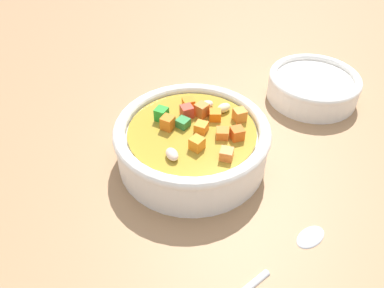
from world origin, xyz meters
TOP-DOWN VIEW (x-y plane):
  - ground_plane at (0.00, 0.00)cm, footprint 140.00×140.00cm
  - soup_bowl_main at (0.01, -0.02)cm, footprint 18.64×18.64cm
  - spoon at (-14.24, -9.41)cm, footprint 15.72×15.14cm
  - side_bowl_small at (16.17, -16.01)cm, footprint 13.43×13.43cm

SIDE VIEW (x-z plane):
  - ground_plane at x=0.00cm, z-range -2.00..0.00cm
  - spoon at x=-14.24cm, z-range -0.01..0.75cm
  - side_bowl_small at x=16.17cm, z-range 0.07..4.07cm
  - soup_bowl_main at x=0.01cm, z-range -0.19..6.33cm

